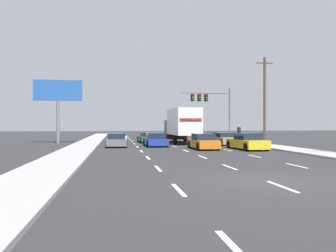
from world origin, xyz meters
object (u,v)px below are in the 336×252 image
(car_gray, at_px, (116,141))
(car_green, at_px, (147,138))
(car_white, at_px, (118,138))
(car_yellow, at_px, (247,142))
(traffic_signal_mast, at_px, (208,101))
(car_navy, at_px, (205,137))
(pedestrian_near_corner, at_px, (239,134))
(car_tan, at_px, (224,139))
(roadside_billboard, at_px, (58,97))
(car_orange, at_px, (203,142))
(utility_pole_mid, at_px, (265,99))
(car_blue, at_px, (156,140))
(box_truck, at_px, (182,124))

(car_gray, relative_size, car_green, 0.92)
(car_white, bearing_deg, car_yellow, -50.81)
(car_yellow, bearing_deg, traffic_signal_mast, 84.44)
(car_navy, relative_size, pedestrian_near_corner, 2.42)
(car_tan, bearing_deg, roadside_billboard, 162.44)
(car_green, bearing_deg, car_orange, -71.99)
(car_tan, height_order, utility_pole_mid, utility_pole_mid)
(traffic_signal_mast, height_order, roadside_billboard, traffic_signal_mast)
(car_white, distance_m, car_blue, 8.20)
(roadside_billboard, bearing_deg, box_truck, -7.57)
(car_orange, xyz_separation_m, roadside_billboard, (-13.23, 10.57, 4.41))
(car_tan, bearing_deg, box_truck, 135.36)
(car_tan, relative_size, roadside_billboard, 0.64)
(box_truck, bearing_deg, car_navy, 36.74)
(car_orange, distance_m, utility_pole_mid, 11.53)
(car_navy, xyz_separation_m, car_tan, (0.25, -6.07, 0.04))
(car_yellow, height_order, pedestrian_near_corner, pedestrian_near_corner)
(car_orange, xyz_separation_m, car_yellow, (3.42, -0.90, 0.02))
(car_white, xyz_separation_m, pedestrian_near_corner, (12.89, -3.86, 0.53))
(box_truck, bearing_deg, car_gray, -146.40)
(car_gray, distance_m, pedestrian_near_corner, 13.62)
(car_blue, distance_m, car_navy, 9.83)
(car_tan, distance_m, roadside_billboard, 18.16)
(car_blue, xyz_separation_m, traffic_signal_mast, (8.59, 12.74, 4.62))
(car_green, height_order, roadside_billboard, roadside_billboard)
(car_green, relative_size, car_orange, 1.12)
(car_gray, distance_m, roadside_billboard, 9.95)
(car_yellow, bearing_deg, car_tan, 88.62)
(car_navy, height_order, pedestrian_near_corner, pedestrian_near_corner)
(traffic_signal_mast, xyz_separation_m, pedestrian_near_corner, (0.92, -9.13, -4.13))
(car_gray, relative_size, roadside_billboard, 0.61)
(box_truck, xyz_separation_m, pedestrian_near_corner, (6.12, -1.03, -1.05))
(car_green, height_order, car_orange, car_orange)
(car_blue, xyz_separation_m, car_tan, (7.00, 1.07, 0.02))
(car_blue, distance_m, roadside_billboard, 12.50)
(car_orange, xyz_separation_m, traffic_signal_mast, (5.15, 16.93, 4.60))
(car_orange, bearing_deg, car_blue, 129.36)
(car_yellow, relative_size, pedestrian_near_corner, 2.59)
(car_blue, bearing_deg, car_gray, -179.69)
(car_tan, relative_size, car_yellow, 0.93)
(car_gray, xyz_separation_m, car_navy, (10.36, 7.16, -0.01))
(utility_pole_mid, distance_m, pedestrian_near_corner, 4.52)
(car_white, distance_m, roadside_billboard, 7.89)
(car_navy, relative_size, roadside_billboard, 0.64)
(car_green, xyz_separation_m, pedestrian_near_corner, (9.70, -3.35, 0.53))
(car_yellow, bearing_deg, box_truck, 109.60)
(car_blue, height_order, pedestrian_near_corner, pedestrian_near_corner)
(car_orange, bearing_deg, car_tan, 55.86)
(box_truck, distance_m, car_tan, 5.29)
(car_gray, distance_m, car_navy, 12.59)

